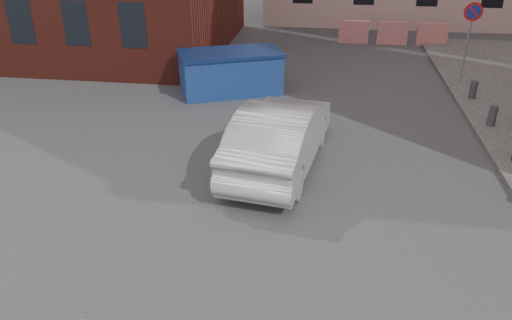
# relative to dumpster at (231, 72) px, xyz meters

# --- Properties ---
(ground) EXTENTS (120.00, 120.00, 0.00)m
(ground) POSITION_rel_dumpster_xyz_m (1.67, -7.58, -0.69)
(ground) COLOR #38383A
(ground) RESTS_ON ground
(no_parking_sign) EXTENTS (0.60, 0.09, 2.65)m
(no_parking_sign) POSITION_rel_dumpster_xyz_m (7.67, 1.90, 1.33)
(no_parking_sign) COLOR gray
(no_parking_sign) RESTS_ON sidewalk
(barriers) EXTENTS (4.70, 0.18, 1.00)m
(barriers) POSITION_rel_dumpster_xyz_m (5.87, 7.42, -0.19)
(barriers) COLOR red
(barriers) RESTS_ON ground
(dumpster) EXTENTS (3.66, 2.85, 1.37)m
(dumpster) POSITION_rel_dumpster_xyz_m (0.00, 0.00, 0.00)
(dumpster) COLOR navy
(dumpster) RESTS_ON ground
(silver_car) EXTENTS (2.28, 4.89, 1.55)m
(silver_car) POSITION_rel_dumpster_xyz_m (2.13, -4.98, 0.09)
(silver_car) COLOR #A0A2A7
(silver_car) RESTS_ON ground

